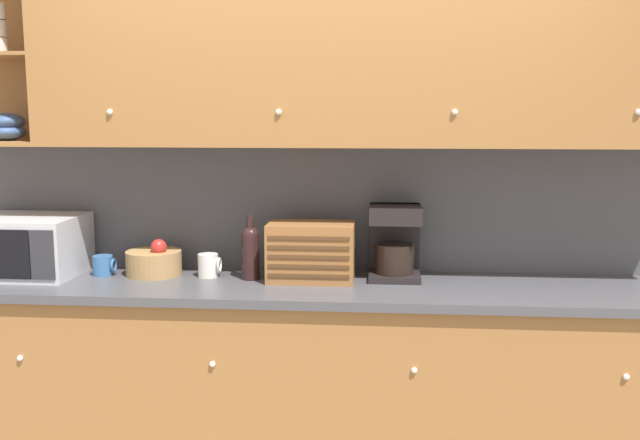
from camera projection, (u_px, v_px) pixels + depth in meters
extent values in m
cube|color=beige|center=(324.00, 195.00, 3.50)|extent=(5.81, 0.06, 2.60)
cube|color=#A36B38|center=(318.00, 385.00, 3.31)|extent=(3.41, 0.59, 0.89)
cube|color=#4C4C51|center=(318.00, 288.00, 3.23)|extent=(3.43, 0.62, 0.04)
sphere|color=white|center=(20.00, 358.00, 3.10)|extent=(0.03, 0.03, 0.03)
sphere|color=white|center=(212.00, 364.00, 3.02)|extent=(0.03, 0.03, 0.03)
sphere|color=white|center=(414.00, 370.00, 2.95)|extent=(0.03, 0.03, 0.03)
sphere|color=white|center=(626.00, 377.00, 2.88)|extent=(0.03, 0.03, 0.03)
cube|color=#4C4C51|center=(324.00, 208.00, 3.48)|extent=(3.41, 0.01, 0.62)
cube|color=#A36B38|center=(367.00, 50.00, 3.17)|extent=(2.99, 0.37, 0.86)
cube|color=#A36B38|center=(20.00, 55.00, 3.49)|extent=(0.42, 0.02, 0.86)
cube|color=#A36B38|center=(7.00, 143.00, 3.38)|extent=(0.42, 0.37, 0.02)
cube|color=#A36B38|center=(1.00, 56.00, 3.32)|extent=(0.42, 0.37, 0.02)
sphere|color=white|center=(110.00, 112.00, 3.12)|extent=(0.03, 0.03, 0.03)
sphere|color=white|center=(279.00, 112.00, 3.05)|extent=(0.03, 0.03, 0.03)
sphere|color=white|center=(455.00, 112.00, 2.99)|extent=(0.03, 0.03, 0.03)
sphere|color=white|center=(639.00, 112.00, 2.93)|extent=(0.03, 0.03, 0.03)
ellipsoid|color=#3D5B93|center=(6.00, 132.00, 3.37)|extent=(0.18, 0.18, 0.08)
ellipsoid|color=#3D5B93|center=(5.00, 121.00, 3.36)|extent=(0.18, 0.18, 0.08)
cylinder|color=silver|center=(0.00, 46.00, 3.31)|extent=(0.07, 0.07, 0.08)
cube|color=silver|center=(27.00, 246.00, 3.39)|extent=(0.49, 0.42, 0.28)
cube|color=#2D2D33|center=(42.00, 255.00, 3.17)|extent=(0.11, 0.01, 0.22)
cylinder|color=#38669E|center=(103.00, 266.00, 3.39)|extent=(0.09, 0.09, 0.10)
torus|color=#38669E|center=(114.00, 265.00, 3.38)|extent=(0.01, 0.07, 0.07)
cylinder|color=#A87F4C|center=(154.00, 263.00, 3.40)|extent=(0.26, 0.26, 0.12)
sphere|color=red|center=(159.00, 247.00, 3.37)|extent=(0.08, 0.08, 0.08)
cylinder|color=silver|center=(208.00, 265.00, 3.36)|extent=(0.10, 0.10, 0.11)
torus|color=silver|center=(219.00, 265.00, 3.35)|extent=(0.01, 0.07, 0.07)
cylinder|color=black|center=(251.00, 257.00, 3.30)|extent=(0.08, 0.08, 0.21)
sphere|color=black|center=(250.00, 236.00, 3.29)|extent=(0.08, 0.08, 0.08)
cylinder|color=black|center=(250.00, 223.00, 3.28)|extent=(0.03, 0.03, 0.07)
cube|color=#996033|center=(311.00, 252.00, 3.28)|extent=(0.40, 0.24, 0.27)
cube|color=#54351C|center=(309.00, 276.00, 3.17)|extent=(0.36, 0.01, 0.02)
cube|color=#54351C|center=(309.00, 266.00, 3.17)|extent=(0.36, 0.01, 0.02)
cube|color=#54351C|center=(308.00, 257.00, 3.16)|extent=(0.36, 0.01, 0.02)
cube|color=#54351C|center=(308.00, 248.00, 3.15)|extent=(0.36, 0.01, 0.02)
cube|color=#54351C|center=(308.00, 238.00, 3.15)|extent=(0.36, 0.01, 0.02)
cube|color=black|center=(394.00, 275.00, 3.33)|extent=(0.24, 0.26, 0.03)
cylinder|color=black|center=(395.00, 259.00, 3.30)|extent=(0.18, 0.18, 0.14)
cube|color=black|center=(394.00, 239.00, 3.41)|extent=(0.24, 0.06, 0.34)
cube|color=black|center=(395.00, 214.00, 3.29)|extent=(0.24, 0.26, 0.08)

